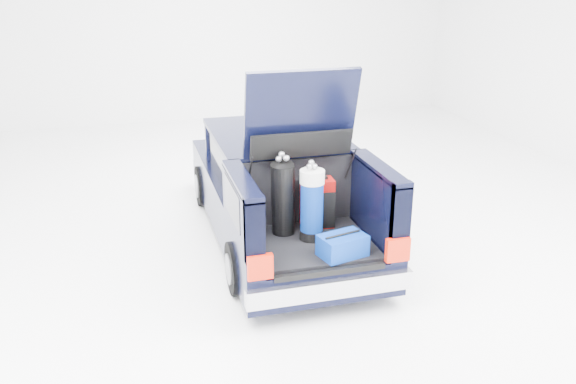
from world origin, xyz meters
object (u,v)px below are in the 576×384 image
object	(u,v)px
car	(276,188)
black_golf_bag	(283,199)
red_suitcase	(317,203)
blue_golf_bag	(312,204)
blue_duffel	(343,245)

from	to	relation	value
car	black_golf_bag	bearing A→B (deg)	-100.88
car	black_golf_bag	xyz separation A→B (m)	(-0.25, -1.31, 0.36)
car	red_suitcase	distance (m)	1.23
red_suitcase	blue_golf_bag	size ratio (longest dim) A/B	0.67
car	blue_golf_bag	world-z (taller)	car
car	blue_duffel	bearing A→B (deg)	-83.77
car	black_golf_bag	size ratio (longest dim) A/B	4.78
red_suitcase	blue_duffel	bearing A→B (deg)	-84.03
red_suitcase	blue_duffel	xyz separation A→B (m)	(0.02, -0.81, -0.17)
red_suitcase	black_golf_bag	size ratio (longest dim) A/B	0.63
car	black_golf_bag	distance (m)	1.38
car	red_suitcase	world-z (taller)	car
car	blue_golf_bag	distance (m)	1.55
red_suitcase	blue_golf_bag	world-z (taller)	blue_golf_bag
car	blue_duffel	xyz separation A→B (m)	(0.22, -2.01, 0.04)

